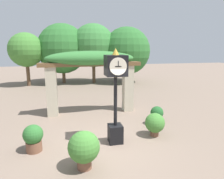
# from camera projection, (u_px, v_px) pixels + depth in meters

# --- Properties ---
(ground_plane) EXTENTS (60.00, 60.00, 0.00)m
(ground_plane) POSITION_uv_depth(u_px,v_px,m) (105.00, 145.00, 6.52)
(ground_plane) COLOR #7F6B5B
(pedestal_clock) EXTENTS (0.64, 0.69, 3.11)m
(pedestal_clock) POSITION_uv_depth(u_px,v_px,m) (115.00, 88.00, 6.32)
(pedestal_clock) COLOR black
(pedestal_clock) RESTS_ON ground
(pergola) EXTENTS (4.69, 1.07, 2.97)m
(pergola) POSITION_uv_depth(u_px,v_px,m) (91.00, 66.00, 9.25)
(pergola) COLOR #BCB299
(pergola) RESTS_ON ground
(potted_plant_near_left) EXTENTS (0.70, 0.70, 0.84)m
(potted_plant_near_left) POSITION_uv_depth(u_px,v_px,m) (155.00, 123.00, 7.11)
(potted_plant_near_left) COLOR brown
(potted_plant_near_left) RESTS_ON ground
(potted_plant_near_right) EXTENTS (0.60, 0.60, 0.85)m
(potted_plant_near_right) POSITION_uv_depth(u_px,v_px,m) (33.00, 137.00, 6.05)
(potted_plant_near_right) COLOR brown
(potted_plant_near_right) RESTS_ON ground
(potted_plant_far_left) EXTENTS (0.53, 0.53, 0.77)m
(potted_plant_far_left) POSITION_uv_depth(u_px,v_px,m) (157.00, 115.00, 8.18)
(potted_plant_far_left) COLOR gray
(potted_plant_far_left) RESTS_ON ground
(potted_plant_far_right) EXTENTS (0.83, 0.83, 1.02)m
(potted_plant_far_right) POSITION_uv_depth(u_px,v_px,m) (84.00, 148.00, 5.15)
(potted_plant_far_right) COLOR brown
(potted_plant_far_right) RESTS_ON ground
(tree_line) EXTENTS (11.77, 5.20, 5.15)m
(tree_line) POSITION_uv_depth(u_px,v_px,m) (88.00, 49.00, 17.28)
(tree_line) COLOR brown
(tree_line) RESTS_ON ground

